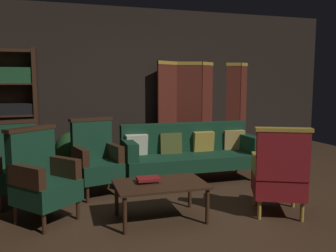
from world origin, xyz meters
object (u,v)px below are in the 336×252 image
velvet_couch (189,151)px  book_red_leather (148,179)px  armchair_gilt_accent (279,174)px  armchair_wing_right (42,178)px  armchair_wing_far (96,159)px  folding_screen (209,112)px  bookshelf (7,111)px  coffee_table (160,187)px  book_black_cloth (148,181)px  potted_plant (71,153)px  armchair_wing_left (16,164)px

velvet_couch → book_red_leather: (-1.01, -1.40, 0.00)m
armchair_gilt_accent → armchair_wing_right: (-2.59, 0.61, 0.00)m
armchair_wing_far → velvet_couch: bearing=12.2°
folding_screen → armchair_wing_far: 2.55m
folding_screen → bookshelf: bookshelf is taller
coffee_table → book_red_leather: 0.16m
book_red_leather → armchair_gilt_accent: bearing=-12.7°
armchair_wing_far → armchair_wing_right: bearing=-129.6°
bookshelf → book_black_cloth: 2.80m
velvet_couch → potted_plant: (-1.79, 0.43, -0.01)m
folding_screen → coffee_table: size_ratio=2.09×
armchair_wing_far → book_black_cloth: 1.18m
coffee_table → potted_plant: (-0.90, 1.89, 0.07)m
armchair_wing_right → book_red_leather: size_ratio=4.13×
armchair_wing_right → coffee_table: bearing=-15.5°
folding_screen → book_red_leather: folding_screen is taller
armchair_wing_left → potted_plant: bearing=47.7°
coffee_table → potted_plant: potted_plant is taller
velvet_couch → book_black_cloth: (-1.01, -1.40, -0.02)m
velvet_couch → coffee_table: velvet_couch is taller
armchair_gilt_accent → armchair_wing_left: same height
book_black_cloth → folding_screen: bearing=53.1°
coffee_table → book_red_leather: book_red_leather is taller
armchair_gilt_accent → potted_plant: (-2.24, 2.15, -0.05)m
coffee_table → armchair_gilt_accent: size_ratio=0.96×
velvet_couch → armchair_gilt_accent: armchair_gilt_accent is taller
coffee_table → armchair_gilt_accent: 1.37m
coffee_table → armchair_wing_left: (-1.60, 1.12, 0.12)m
velvet_couch → armchair_wing_right: armchair_wing_right is taller
bookshelf → book_red_leather: (1.69, -2.14, -0.63)m
velvet_couch → armchair_wing_far: armchair_wing_far is taller
armchair_wing_right → armchair_gilt_accent: bearing=-13.3°
armchair_gilt_accent → bookshelf: bearing=142.0°
bookshelf → book_black_cloth: bookshelf is taller
folding_screen → armchair_gilt_accent: size_ratio=2.01×
armchair_gilt_accent → folding_screen: bearing=84.3°
armchair_wing_left → book_red_leather: (1.48, -1.05, -0.03)m
armchair_gilt_accent → armchair_wing_far: bearing=143.8°
folding_screen → book_red_leather: size_ratio=8.30×
armchair_gilt_accent → armchair_wing_right: same height
armchair_wing_right → potted_plant: (0.35, 1.54, -0.05)m
folding_screen → book_black_cloth: 2.92m
armchair_wing_left → book_black_cloth: size_ratio=4.89×
folding_screen → armchair_gilt_accent: (-0.26, -2.62, -0.50)m
velvet_couch → armchair_wing_far: 1.51m
armchair_wing_far → book_red_leather: (0.47, -1.08, -0.03)m
coffee_table → armchair_gilt_accent: (1.34, -0.27, 0.12)m
book_black_cloth → potted_plant: bearing=113.1°
folding_screen → coffee_table: 2.92m
velvet_couch → book_black_cloth: 1.72m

